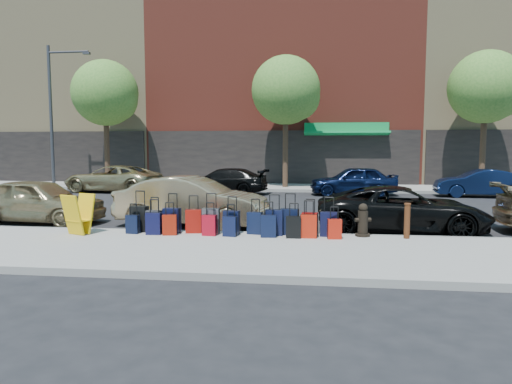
# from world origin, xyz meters

# --- Properties ---
(ground) EXTENTS (120.00, 120.00, 0.00)m
(ground) POSITION_xyz_m (0.00, 0.00, 0.00)
(ground) COLOR black
(ground) RESTS_ON ground
(sidewalk_near) EXTENTS (60.00, 4.00, 0.15)m
(sidewalk_near) POSITION_xyz_m (0.00, -6.50, 0.07)
(sidewalk_near) COLOR gray
(sidewalk_near) RESTS_ON ground
(sidewalk_far) EXTENTS (60.00, 4.00, 0.15)m
(sidewalk_far) POSITION_xyz_m (0.00, 10.00, 0.07)
(sidewalk_far) COLOR gray
(sidewalk_far) RESTS_ON ground
(curb_near) EXTENTS (60.00, 0.08, 0.15)m
(curb_near) POSITION_xyz_m (0.00, -4.48, 0.07)
(curb_near) COLOR gray
(curb_near) RESTS_ON ground
(curb_far) EXTENTS (60.00, 0.08, 0.15)m
(curb_far) POSITION_xyz_m (0.00, 7.98, 0.07)
(curb_far) COLOR gray
(curb_far) RESTS_ON ground
(building_left) EXTENTS (15.00, 12.12, 16.00)m
(building_left) POSITION_xyz_m (-16.00, 17.98, 7.98)
(building_left) COLOR tan
(building_left) RESTS_ON ground
(building_center) EXTENTS (17.00, 12.85, 20.00)m
(building_center) POSITION_xyz_m (0.00, 17.99, 9.98)
(building_center) COLOR maroon
(building_center) RESTS_ON ground
(tree_left) EXTENTS (3.80, 3.80, 7.27)m
(tree_left) POSITION_xyz_m (-9.86, 9.50, 5.41)
(tree_left) COLOR black
(tree_left) RESTS_ON sidewalk_far
(tree_center) EXTENTS (3.80, 3.80, 7.27)m
(tree_center) POSITION_xyz_m (0.64, 9.50, 5.41)
(tree_center) COLOR black
(tree_center) RESTS_ON sidewalk_far
(tree_right) EXTENTS (3.80, 3.80, 7.27)m
(tree_right) POSITION_xyz_m (11.14, 9.50, 5.41)
(tree_right) COLOR black
(tree_right) RESTS_ON sidewalk_far
(streetlight) EXTENTS (2.59, 0.18, 8.00)m
(streetlight) POSITION_xyz_m (-12.80, 8.80, 4.66)
(streetlight) COLOR #333338
(streetlight) RESTS_ON sidewalk_far
(suitcase_front_0) EXTENTS (0.48, 0.30, 1.08)m
(suitcase_front_0) POSITION_xyz_m (-2.47, -4.78, 0.49)
(suitcase_front_0) COLOR black
(suitcase_front_0) RESTS_ON sidewalk_near
(suitcase_front_1) EXTENTS (0.41, 0.27, 0.92)m
(suitcase_front_1) POSITION_xyz_m (-2.06, -4.82, 0.44)
(suitcase_front_1) COLOR #37373C
(suitcase_front_1) RESTS_ON sidewalk_near
(suitcase_front_2) EXTENTS (0.46, 0.30, 1.02)m
(suitcase_front_2) POSITION_xyz_m (-1.58, -4.82, 0.47)
(suitcase_front_2) COLOR black
(suitcase_front_2) RESTS_ON sidewalk_near
(suitcase_front_3) EXTENTS (0.44, 0.29, 0.97)m
(suitcase_front_3) POSITION_xyz_m (-1.01, -4.79, 0.46)
(suitcase_front_3) COLOR maroon
(suitcase_front_3) RESTS_ON sidewalk_near
(suitcase_front_4) EXTENTS (0.44, 0.25, 1.04)m
(suitcase_front_4) POSITION_xyz_m (-0.54, -4.84, 0.48)
(suitcase_front_4) COLOR #3A3A3F
(suitcase_front_4) RESTS_ON sidewalk_near
(suitcase_front_5) EXTENTS (0.42, 0.26, 0.96)m
(suitcase_front_5) POSITION_xyz_m (-0.01, -4.83, 0.45)
(suitcase_front_5) COLOR black
(suitcase_front_5) RESTS_ON sidewalk_near
(suitcase_front_6) EXTENTS (0.40, 0.27, 0.90)m
(suitcase_front_6) POSITION_xyz_m (0.58, -4.75, 0.43)
(suitcase_front_6) COLOR black
(suitcase_front_6) RESTS_ON sidewalk_near
(suitcase_front_7) EXTENTS (0.43, 0.24, 1.03)m
(suitcase_front_7) POSITION_xyz_m (1.08, -4.85, 0.47)
(suitcase_front_7) COLOR black
(suitcase_front_7) RESTS_ON sidewalk_near
(suitcase_front_8) EXTENTS (0.47, 0.30, 1.06)m
(suitcase_front_8) POSITION_xyz_m (1.46, -4.75, 0.48)
(suitcase_front_8) COLOR black
(suitcase_front_8) RESTS_ON sidewalk_near
(suitcase_front_9) EXTENTS (0.41, 0.27, 0.92)m
(suitcase_front_9) POSITION_xyz_m (1.97, -4.76, 0.44)
(suitcase_front_9) COLOR #9D0A0C
(suitcase_front_9) RESTS_ON sidewalk_near
(suitcase_front_10) EXTENTS (0.42, 0.26, 0.98)m
(suitcase_front_10) POSITION_xyz_m (2.43, -4.84, 0.46)
(suitcase_front_10) COLOR black
(suitcase_front_10) RESTS_ON sidewalk_near
(suitcase_back_0) EXTENTS (0.34, 0.22, 0.77)m
(suitcase_back_0) POSITION_xyz_m (-2.53, -5.07, 0.39)
(suitcase_back_0) COLOR black
(suitcase_back_0) RESTS_ON sidewalk_near
(suitcase_back_1) EXTENTS (0.38, 0.23, 0.90)m
(suitcase_back_1) POSITION_xyz_m (-1.95, -5.13, 0.43)
(suitcase_back_1) COLOR black
(suitcase_back_1) RESTS_ON sidewalk_near
(suitcase_back_2) EXTENTS (0.38, 0.27, 0.83)m
(suitcase_back_2) POSITION_xyz_m (-1.53, -5.15, 0.41)
(suitcase_back_2) COLOR maroon
(suitcase_back_2) RESTS_ON sidewalk_near
(suitcase_back_4) EXTENTS (0.37, 0.24, 0.84)m
(suitcase_back_4) POSITION_xyz_m (-0.52, -5.10, 0.41)
(suitcase_back_4) COLOR maroon
(suitcase_back_4) RESTS_ON sidewalk_near
(suitcase_back_5) EXTENTS (0.36, 0.24, 0.80)m
(suitcase_back_5) POSITION_xyz_m (0.01, -5.13, 0.40)
(suitcase_back_5) COLOR black
(suitcase_back_5) RESTS_ON sidewalk_near
(suitcase_back_7) EXTENTS (0.39, 0.24, 0.88)m
(suitcase_back_7) POSITION_xyz_m (0.96, -5.12, 0.43)
(suitcase_back_7) COLOR black
(suitcase_back_7) RESTS_ON sidewalk_near
(suitcase_back_8) EXTENTS (0.36, 0.21, 0.86)m
(suitcase_back_8) POSITION_xyz_m (1.58, -5.15, 0.42)
(suitcase_back_8) COLOR black
(suitcase_back_8) RESTS_ON sidewalk_near
(suitcase_back_9) EXTENTS (0.39, 0.23, 0.92)m
(suitcase_back_9) POSITION_xyz_m (1.94, -5.08, 0.44)
(suitcase_back_9) COLOR #AE1D0B
(suitcase_back_9) RESTS_ON sidewalk_near
(suitcase_back_10) EXTENTS (0.35, 0.23, 0.78)m
(suitcase_back_10) POSITION_xyz_m (2.56, -5.14, 0.39)
(suitcase_back_10) COLOR #AC190B
(suitcase_back_10) RESTS_ON sidewalk_near
(fire_hydrant) EXTENTS (0.42, 0.37, 0.82)m
(fire_hydrant) POSITION_xyz_m (3.27, -4.71, 0.53)
(fire_hydrant) COLOR black
(fire_hydrant) RESTS_ON sidewalk_near
(bollard) EXTENTS (0.16, 0.16, 0.86)m
(bollard) POSITION_xyz_m (4.30, -4.88, 0.59)
(bollard) COLOR #38190C
(bollard) RESTS_ON sidewalk_near
(display_rack) EXTENTS (0.77, 0.80, 1.02)m
(display_rack) POSITION_xyz_m (-3.84, -5.35, 0.65)
(display_rack) COLOR #E6B30C
(display_rack) RESTS_ON sidewalk_near
(car_near_0) EXTENTS (4.25, 2.07, 1.40)m
(car_near_0) POSITION_xyz_m (-6.45, -2.98, 0.70)
(car_near_0) COLOR #9B875F
(car_near_0) RESTS_ON ground
(car_near_1) EXTENTS (4.67, 2.08, 1.49)m
(car_near_1) POSITION_xyz_m (-1.52, -2.98, 0.74)
(car_near_1) COLOR tan
(car_near_1) RESTS_ON ground
(car_near_2) EXTENTS (4.75, 2.41, 1.28)m
(car_near_2) POSITION_xyz_m (4.49, -3.24, 0.64)
(car_near_2) COLOR black
(car_near_2) RESTS_ON ground
(car_far_0) EXTENTS (5.39, 3.04, 1.42)m
(car_far_0) POSITION_xyz_m (-8.53, 6.93, 0.71)
(car_far_0) COLOR tan
(car_far_0) RESTS_ON ground
(car_far_1) EXTENTS (4.68, 2.28, 1.31)m
(car_far_1) POSITION_xyz_m (-2.48, 6.59, 0.66)
(car_far_1) COLOR black
(car_far_1) RESTS_ON ground
(car_far_2) EXTENTS (4.35, 2.00, 1.45)m
(car_far_2) POSITION_xyz_m (4.04, 6.78, 0.72)
(car_far_2) COLOR black
(car_far_2) RESTS_ON ground
(car_far_3) EXTENTS (4.12, 1.70, 1.33)m
(car_far_3) POSITION_xyz_m (9.93, 6.63, 0.66)
(car_far_3) COLOR #0C1938
(car_far_3) RESTS_ON ground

